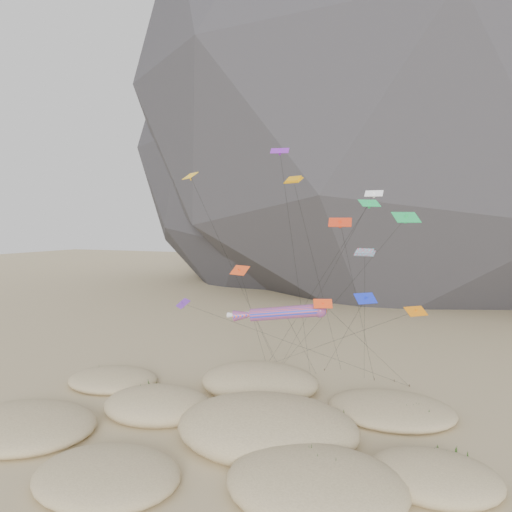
% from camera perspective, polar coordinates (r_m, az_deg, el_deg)
% --- Properties ---
extents(ground, '(500.00, 500.00, 0.00)m').
position_cam_1_polar(ground, '(46.68, -3.38, -20.99)').
color(ground, '#CCB789').
rests_on(ground, ground).
extents(rock_headland, '(226.37, 148.64, 177.50)m').
position_cam_1_polar(rock_headland, '(165.87, 18.92, 22.28)').
color(rock_headland, black).
rests_on(rock_headland, ground).
extents(dunes, '(48.09, 35.19, 4.34)m').
position_cam_1_polar(dunes, '(49.96, -3.07, -18.33)').
color(dunes, '#CCB789').
rests_on(dunes, ground).
extents(dune_grass, '(43.72, 27.98, 1.46)m').
position_cam_1_polar(dune_grass, '(49.73, -3.32, -18.35)').
color(dune_grass, black).
rests_on(dune_grass, ground).
extents(kite_stakes, '(19.12, 6.30, 0.30)m').
position_cam_1_polar(kite_stakes, '(66.16, 8.06, -13.30)').
color(kite_stakes, '#3F2D1E').
rests_on(kite_stakes, ground).
extents(rainbow_tube_kite, '(9.02, 18.32, 11.90)m').
position_cam_1_polar(rainbow_tube_kite, '(48.50, 2.94, -6.52)').
color(rainbow_tube_kite, '#F54A19').
rests_on(rainbow_tube_kite, ground).
extents(white_tube_kite, '(5.84, 10.21, 10.09)m').
position_cam_1_polar(white_tube_kite, '(54.90, -0.43, -6.76)').
color(white_tube_kite, silver).
rests_on(white_tube_kite, ground).
extents(orange_parafoil, '(4.75, 10.79, 24.96)m').
position_cam_1_polar(orange_parafoil, '(58.06, 4.38, 8.34)').
color(orange_parafoil, orange).
rests_on(orange_parafoil, ground).
extents(multi_parafoil, '(2.97, 11.34, 16.95)m').
position_cam_1_polar(multi_parafoil, '(52.43, 12.33, 0.17)').
color(multi_parafoil, red).
rests_on(multi_parafoil, ground).
extents(delta_kites, '(28.11, 20.27, 27.93)m').
position_cam_1_polar(delta_kites, '(51.70, 6.40, 1.01)').
color(delta_kites, green).
rests_on(delta_kites, ground).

